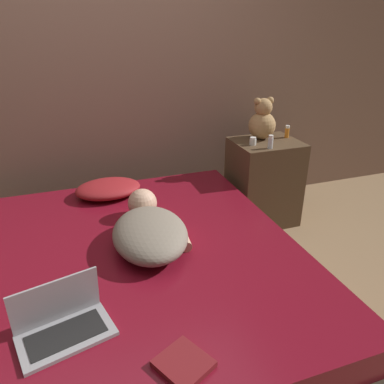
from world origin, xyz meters
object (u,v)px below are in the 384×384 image
object	(u,v)px
bottle_white	(253,141)
book	(184,364)
person_lying	(150,229)
bottle_orange	(287,132)
teddy_bear	(262,121)
pillow	(108,189)
laptop	(62,322)
bottle_clear	(271,142)

from	to	relation	value
bottle_white	book	distance (m)	1.81
person_lying	bottle_orange	world-z (taller)	bottle_orange
teddy_bear	book	size ratio (longest dim) A/B	1.39
pillow	book	size ratio (longest dim) A/B	1.93
teddy_bear	book	distance (m)	2.01
person_lying	laptop	distance (m)	0.71
person_lying	bottle_white	world-z (taller)	bottle_white
bottle_clear	bottle_orange	xyz separation A→B (m)	(0.26, 0.20, -0.00)
laptop	book	bearing A→B (deg)	-52.21
teddy_bear	bottle_white	xyz separation A→B (m)	(-0.14, -0.12, -0.11)
pillow	bottle_white	world-z (taller)	bottle_white
person_lying	bottle_white	size ratio (longest dim) A/B	12.99
bottle_white	laptop	bearing A→B (deg)	-140.64
person_lying	bottle_clear	bearing A→B (deg)	33.05
laptop	bottle_clear	world-z (taller)	bottle_clear
teddy_bear	bottle_white	size ratio (longest dim) A/B	5.57
pillow	bottle_white	bearing A→B (deg)	-2.37
bottle_orange	book	world-z (taller)	bottle_orange
bottle_white	bottle_orange	world-z (taller)	bottle_orange
pillow	teddy_bear	world-z (taller)	teddy_bear
laptop	bottle_white	xyz separation A→B (m)	(1.42, 1.16, 0.24)
laptop	bottle_white	world-z (taller)	bottle_white
person_lying	bottle_orange	xyz separation A→B (m)	(1.29, 0.72, 0.23)
teddy_bear	book	world-z (taller)	teddy_bear
teddy_bear	bottle_orange	xyz separation A→B (m)	(0.20, -0.04, -0.09)
bottle_white	bottle_orange	distance (m)	0.35
laptop	bottle_clear	xyz separation A→B (m)	(1.50, 1.05, 0.26)
pillow	laptop	bearing A→B (deg)	-105.77
person_lying	bottle_white	distance (m)	1.16
teddy_bear	book	bearing A→B (deg)	-126.11
pillow	person_lying	distance (m)	0.70
person_lying	book	distance (m)	0.84
person_lying	bottle_clear	xyz separation A→B (m)	(1.02, 0.52, 0.23)
laptop	pillow	bearing A→B (deg)	60.06
teddy_bear	bottle_white	world-z (taller)	teddy_bear
pillow	bottle_white	distance (m)	1.10
laptop	bottle_orange	bearing A→B (deg)	21.09
teddy_bear	bottle_orange	bearing A→B (deg)	-11.56
laptop	teddy_bear	size ratio (longest dim) A/B	1.22
pillow	teddy_bear	bearing A→B (deg)	3.67
bottle_orange	pillow	bearing A→B (deg)	-178.54
pillow	book	xyz separation A→B (m)	(0.05, -1.51, -0.04)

